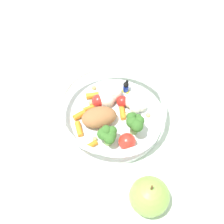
% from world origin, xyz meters
% --- Properties ---
extents(ground_plane, '(2.40, 2.40, 0.00)m').
position_xyz_m(ground_plane, '(0.00, 0.00, 0.00)').
color(ground_plane, silver).
extents(food_container, '(0.21, 0.21, 0.07)m').
position_xyz_m(food_container, '(0.02, -0.01, 0.03)').
color(food_container, white).
rests_on(food_container, ground_plane).
extents(loose_apple, '(0.07, 0.07, 0.08)m').
position_xyz_m(loose_apple, '(-0.10, 0.13, 0.03)').
color(loose_apple, '#8CB74C').
rests_on(loose_apple, ground_plane).
extents(folded_napkin, '(0.16, 0.16, 0.01)m').
position_xyz_m(folded_napkin, '(0.22, -0.06, 0.00)').
color(folded_napkin, white).
rests_on(folded_napkin, ground_plane).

